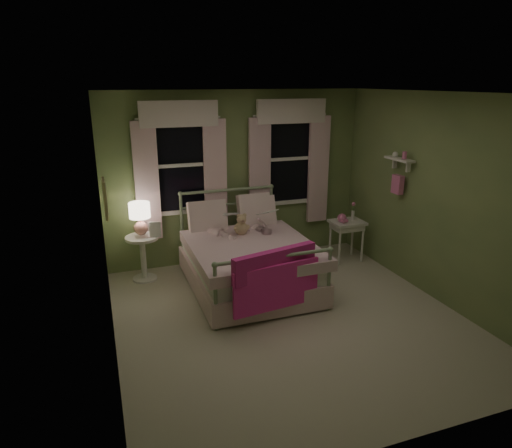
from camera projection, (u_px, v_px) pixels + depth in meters
name	position (u px, v px, depth m)	size (l,w,h in m)	color
room_shell	(292.00, 214.00, 5.07)	(4.20, 4.20, 4.20)	beige
bed	(248.00, 260.00, 6.22)	(1.58, 2.04, 1.18)	white
pink_throw	(276.00, 273.00, 5.23)	(1.10, 0.35, 0.71)	#D02889
child_left	(219.00, 214.00, 6.34)	(0.27, 0.18, 0.75)	#F7D1DD
child_right	(256.00, 213.00, 6.53)	(0.32, 0.25, 0.67)	#F7D1DD
book_left	(223.00, 218.00, 6.11)	(0.20, 0.27, 0.03)	beige
book_right	(263.00, 217.00, 6.30)	(0.20, 0.27, 0.02)	beige
teddy_bear	(241.00, 226.00, 6.33)	(0.23, 0.19, 0.32)	tan
nightstand_left	(143.00, 252.00, 6.41)	(0.46, 0.46, 0.65)	white
table_lamp	(140.00, 215.00, 6.24)	(0.29, 0.29, 0.46)	pink
book_nightstand	(150.00, 237.00, 6.29)	(0.16, 0.22, 0.02)	beige
nightstand_right	(347.00, 227.00, 7.06)	(0.50, 0.40, 0.64)	white
pink_toy	(342.00, 218.00, 6.97)	(0.14, 0.19, 0.14)	pink
bud_vase	(353.00, 211.00, 7.07)	(0.06, 0.06, 0.28)	white
window_left	(181.00, 161.00, 6.53)	(1.34, 0.13, 1.96)	black
window_right	(290.00, 155.00, 7.07)	(1.34, 0.13, 1.96)	black
wall_shelf	(399.00, 172.00, 6.24)	(0.15, 0.50, 0.60)	white
framed_picture	(105.00, 199.00, 4.93)	(0.03, 0.32, 0.42)	beige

